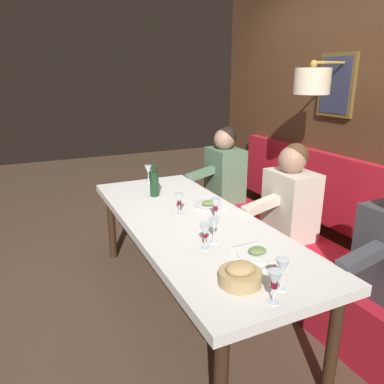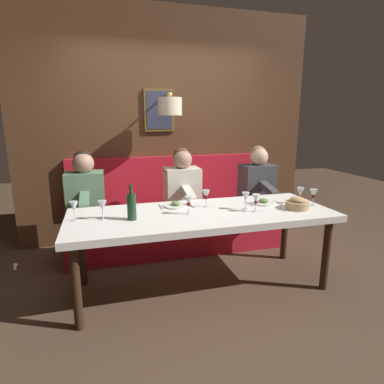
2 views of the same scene
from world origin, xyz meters
name	(u,v)px [view 1 (image 1 of 2)]	position (x,y,z in m)	size (l,w,h in m)	color
ground_plane	(191,306)	(0.00, 0.00, 0.00)	(12.00, 12.00, 0.00)	#4C3828
dining_table	(191,228)	(0.00, 0.00, 0.68)	(0.90, 2.38, 0.74)	silver
banquette_bench	(283,258)	(0.89, 0.00, 0.23)	(0.52, 2.58, 0.45)	red
back_wall_panel	(348,122)	(1.46, 0.00, 1.37)	(0.59, 3.78, 2.90)	#51331E
diner_near	(291,195)	(0.88, -0.03, 0.82)	(0.60, 0.40, 0.79)	beige
diner_middle	(225,167)	(0.88, 1.04, 0.82)	(0.60, 0.40, 0.79)	#567A5B
place_setting_0	(257,253)	(0.11, -0.68, 0.75)	(0.24, 0.31, 0.05)	white
place_setting_1	(209,205)	(0.25, 0.19, 0.75)	(0.24, 0.31, 0.05)	silver
wine_glass_0	(282,268)	(0.02, -1.02, 0.86)	(0.07, 0.07, 0.16)	silver
wine_glass_1	(216,205)	(0.16, -0.09, 0.86)	(0.07, 0.07, 0.16)	silver
wine_glass_2	(275,281)	(-0.09, -1.09, 0.86)	(0.07, 0.07, 0.16)	silver
wine_glass_3	(214,225)	(-0.03, -0.41, 0.86)	(0.07, 0.07, 0.16)	silver
wine_glass_4	(205,231)	(-0.12, -0.47, 0.86)	(0.07, 0.07, 0.16)	silver
wine_glass_5	(179,200)	(-0.03, 0.14, 0.86)	(0.07, 0.07, 0.16)	silver
wine_glass_6	(148,170)	(0.05, 1.09, 0.86)	(0.07, 0.07, 0.16)	silver
wine_glass_7	(152,176)	(0.01, 0.87, 0.86)	(0.07, 0.07, 0.16)	silver
wine_bottle	(154,183)	(-0.05, 0.63, 0.86)	(0.08, 0.08, 0.30)	#19381E
bread_bowl	(240,275)	(-0.14, -0.89, 0.79)	(0.22, 0.22, 0.12)	tan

